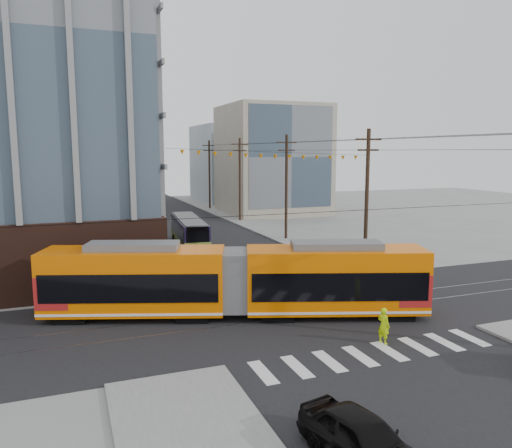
{
  "coord_description": "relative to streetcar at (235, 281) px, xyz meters",
  "views": [
    {
      "loc": [
        -12.99,
        -21.62,
        9.33
      ],
      "look_at": [
        -0.67,
        10.8,
        4.24
      ],
      "focal_mm": 35.0,
      "sensor_mm": 36.0,
      "label": 1
    }
  ],
  "objects": [
    {
      "name": "pedestrian",
      "position": [
        5.46,
        -6.41,
        -1.16
      ],
      "size": [
        0.62,
        0.77,
        1.81
      ],
      "primitive_type": "imported",
      "rotation": [
        0.0,
        0.0,
        1.9
      ],
      "color": "#BAE008",
      "rests_on": "ground"
    },
    {
      "name": "bg_bldg_ne_far",
      "position": [
        22.37,
        63.65,
        4.94
      ],
      "size": [
        16.0,
        16.0,
        14.0
      ],
      "primitive_type": "cube",
      "color": "#8C99A5",
      "rests_on": "ground"
    },
    {
      "name": "bg_bldg_nw_near",
      "position": [
        -12.63,
        47.65,
        6.94
      ],
      "size": [
        18.0,
        16.0,
        18.0
      ],
      "primitive_type": "cube",
      "color": "#8C99A5",
      "rests_on": "ground"
    },
    {
      "name": "parked_car_white",
      "position": [
        -1.53,
        13.04,
        -1.31
      ],
      "size": [
        3.74,
        5.56,
        1.5
      ],
      "primitive_type": "imported",
      "rotation": [
        0.0,
        0.0,
        2.79
      ],
      "color": "beige",
      "rests_on": "ground"
    },
    {
      "name": "streetcar",
      "position": [
        0.0,
        0.0,
        0.0
      ],
      "size": [
        21.2,
        9.9,
        4.13
      ],
      "primitive_type": null,
      "rotation": [
        0.0,
        0.0,
        -0.34
      ],
      "color": "#E26000",
      "rests_on": "ground"
    },
    {
      "name": "city_bus",
      "position": [
        2.17,
        20.58,
        -0.54
      ],
      "size": [
        3.3,
        10.91,
        3.04
      ],
      "primitive_type": null,
      "rotation": [
        0.0,
        0.0,
        -0.09
      ],
      "color": "#1C1333",
      "rests_on": "ground"
    },
    {
      "name": "bg_bldg_ne_near",
      "position": [
        20.37,
        43.65,
        5.94
      ],
      "size": [
        14.0,
        14.0,
        16.0
      ],
      "primitive_type": "cube",
      "color": "gray",
      "rests_on": "ground"
    },
    {
      "name": "bg_bldg_nw_far",
      "position": [
        -9.63,
        67.65,
        7.94
      ],
      "size": [
        16.0,
        18.0,
        20.0
      ],
      "primitive_type": "cube",
      "color": "gray",
      "rests_on": "ground"
    },
    {
      "name": "jersey_barrier",
      "position": [
        12.67,
        10.1,
        -1.69
      ],
      "size": [
        0.93,
        3.79,
        0.75
      ],
      "primitive_type": "cube",
      "rotation": [
        0.0,
        0.0,
        -0.02
      ],
      "color": "slate",
      "rests_on": "ground"
    },
    {
      "name": "ground",
      "position": [
        4.37,
        -4.35,
        -2.06
      ],
      "size": [
        160.0,
        160.0,
        0.0
      ],
      "primitive_type": "plane",
      "color": "slate"
    },
    {
      "name": "black_sedan",
      "position": [
        -0.71,
        -14.18,
        -1.28
      ],
      "size": [
        2.84,
        4.88,
        1.56
      ],
      "primitive_type": "imported",
      "rotation": [
        0.0,
        0.0,
        0.23
      ],
      "color": "black",
      "rests_on": "ground"
    },
    {
      "name": "parked_car_silver",
      "position": [
        -1.09,
        11.07,
        -1.24
      ],
      "size": [
        2.79,
        5.23,
        1.64
      ],
      "primitive_type": "imported",
      "rotation": [
        0.0,
        0.0,
        3.37
      ],
      "color": "#A7A8AB",
      "rests_on": "ground"
    },
    {
      "name": "parked_car_grey",
      "position": [
        -1.38,
        21.52,
        -1.4
      ],
      "size": [
        2.29,
        4.84,
        1.33
      ],
      "primitive_type": "imported",
      "rotation": [
        0.0,
        0.0,
        3.16
      ],
      "color": "gray",
      "rests_on": "ground"
    },
    {
      "name": "utility_pole_far",
      "position": [
        12.87,
        51.65,
        3.44
      ],
      "size": [
        0.3,
        0.3,
        11.0
      ],
      "primitive_type": "cylinder",
      "color": "black",
      "rests_on": "ground"
    }
  ]
}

